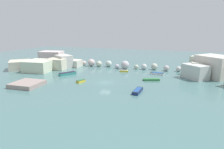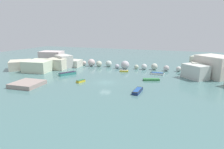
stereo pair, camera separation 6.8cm
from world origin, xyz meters
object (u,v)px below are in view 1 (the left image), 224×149
at_px(stone_dock, 27,84).
at_px(moored_boat_1, 124,71).
at_px(moored_boat_2, 67,74).
at_px(moored_boat_4, 81,81).
at_px(moored_boat_0, 138,91).
at_px(moored_boat_3, 151,80).
at_px(moored_boat_5, 157,73).

height_order(stone_dock, moored_boat_1, stone_dock).
height_order(moored_boat_1, moored_boat_2, moored_boat_2).
bearing_deg(moored_boat_2, moored_boat_4, 85.62).
bearing_deg(moored_boat_0, moored_boat_1, -152.90).
distance_m(moored_boat_3, moored_boat_4, 18.10).
relative_size(stone_dock, moored_boat_2, 1.30).
distance_m(stone_dock, moored_boat_4, 12.40).
bearing_deg(moored_boat_2, moored_boat_3, 127.94).
height_order(moored_boat_1, moored_boat_4, moored_boat_4).
bearing_deg(moored_boat_3, moored_boat_5, 64.90).
distance_m(moored_boat_2, moored_boat_5, 26.12).
relative_size(moored_boat_1, moored_boat_3, 0.62).
xyz_separation_m(moored_boat_0, moored_boat_4, (-15.16, 2.99, -0.03)).
relative_size(stone_dock, moored_boat_0, 1.42).
xyz_separation_m(moored_boat_2, moored_boat_3, (23.83, 2.09, -0.16)).
xyz_separation_m(moored_boat_0, moored_boat_2, (-22.66, 8.71, 0.06)).
distance_m(moored_boat_2, moored_boat_4, 9.43).
relative_size(moored_boat_1, moored_boat_4, 1.10).
xyz_separation_m(stone_dock, moored_boat_4, (10.11, 7.19, -0.17)).
bearing_deg(moored_boat_3, moored_boat_1, 120.59).
bearing_deg(moored_boat_1, moored_boat_2, 23.52).
height_order(moored_boat_2, moored_boat_5, moored_boat_2).
xyz_separation_m(moored_boat_0, moored_boat_1, (-8.50, 18.46, -0.09)).
xyz_separation_m(moored_boat_1, moored_boat_2, (-14.16, -9.76, 0.14)).
relative_size(moored_boat_0, moored_boat_3, 1.02).
bearing_deg(moored_boat_5, moored_boat_1, -178.75).
distance_m(moored_boat_3, moored_boat_5, 7.37).
height_order(moored_boat_3, moored_boat_5, moored_boat_5).
relative_size(moored_boat_3, moored_boat_5, 1.10).
bearing_deg(moored_boat_2, moored_boat_0, 101.91).
xyz_separation_m(moored_boat_0, moored_boat_3, (1.17, 10.80, -0.10)).
xyz_separation_m(moored_boat_1, moored_boat_5, (10.20, -0.32, 0.06)).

